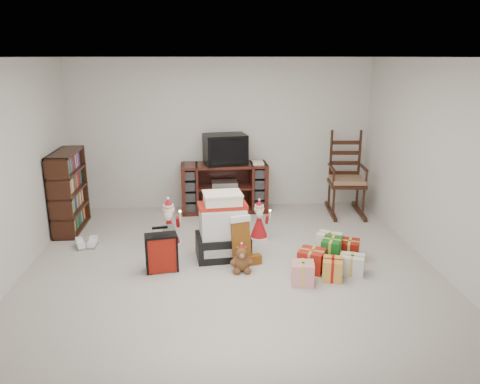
# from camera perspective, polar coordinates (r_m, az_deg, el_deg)

# --- Properties ---
(room) EXTENTS (5.01, 5.01, 2.51)m
(room) POSITION_cam_1_polar(r_m,az_deg,el_deg) (5.44, -1.19, 2.81)
(room) COLOR beige
(room) RESTS_ON ground
(tv_stand) EXTENTS (1.43, 0.54, 0.81)m
(tv_stand) POSITION_cam_1_polar(r_m,az_deg,el_deg) (7.80, -1.92, 0.55)
(tv_stand) COLOR #4C1A15
(tv_stand) RESTS_ON floor
(bookshelf) EXTENTS (0.32, 0.97, 1.19)m
(bookshelf) POSITION_cam_1_polar(r_m,az_deg,el_deg) (7.36, -20.13, -0.06)
(bookshelf) COLOR #331A0D
(bookshelf) RESTS_ON floor
(rocking_chair) EXTENTS (0.64, 0.97, 1.40)m
(rocking_chair) POSITION_cam_1_polar(r_m,az_deg,el_deg) (7.91, 12.71, 0.93)
(rocking_chair) COLOR #331A0D
(rocking_chair) RESTS_ON floor
(gift_pile) EXTENTS (0.72, 0.56, 0.85)m
(gift_pile) POSITION_cam_1_polar(r_m,az_deg,el_deg) (6.00, -2.11, -4.65)
(gift_pile) COLOR black
(gift_pile) RESTS_ON floor
(red_suitcase) EXTENTS (0.38, 0.25, 0.55)m
(red_suitcase) POSITION_cam_1_polar(r_m,az_deg,el_deg) (5.75, -9.54, -7.30)
(red_suitcase) COLOR maroon
(red_suitcase) RESTS_ON floor
(stocking) EXTENTS (0.32, 0.21, 0.64)m
(stocking) POSITION_cam_1_polar(r_m,az_deg,el_deg) (5.80, 0.14, -5.94)
(stocking) COLOR #0B6717
(stocking) RESTS_ON floor
(teddy_bear) EXTENTS (0.22, 0.19, 0.32)m
(teddy_bear) POSITION_cam_1_polar(r_m,az_deg,el_deg) (5.70, 0.18, -8.31)
(teddy_bear) COLOR brown
(teddy_bear) RESTS_ON floor
(santa_figurine) EXTENTS (0.28, 0.27, 0.58)m
(santa_figurine) POSITION_cam_1_polar(r_m,az_deg,el_deg) (6.64, 2.34, -3.91)
(santa_figurine) COLOR #B21317
(santa_figurine) RESTS_ON floor
(mrs_claus_figurine) EXTENTS (0.33, 0.31, 0.67)m
(mrs_claus_figurine) POSITION_cam_1_polar(r_m,az_deg,el_deg) (6.48, -8.62, -4.29)
(mrs_claus_figurine) COLOR #B21317
(mrs_claus_figurine) RESTS_ON floor
(sneaker_pair) EXTENTS (0.31, 0.27, 0.09)m
(sneaker_pair) POSITION_cam_1_polar(r_m,az_deg,el_deg) (6.76, -18.21, -6.03)
(sneaker_pair) COLOR white
(sneaker_pair) RESTS_ON floor
(gift_cluster) EXTENTS (0.80, 1.17, 0.27)m
(gift_cluster) POSITION_cam_1_polar(r_m,az_deg,el_deg) (5.87, 10.72, -7.92)
(gift_cluster) COLOR #A71F13
(gift_cluster) RESTS_ON floor
(crt_television) EXTENTS (0.74, 0.59, 0.49)m
(crt_television) POSITION_cam_1_polar(r_m,az_deg,el_deg) (7.65, -1.82, 5.24)
(crt_television) COLOR black
(crt_television) RESTS_ON tv_stand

